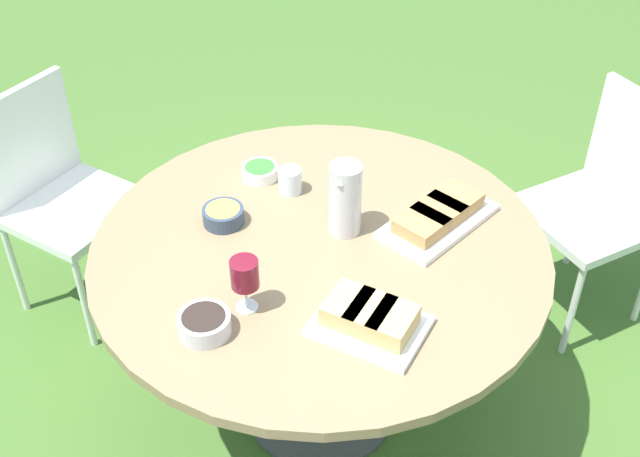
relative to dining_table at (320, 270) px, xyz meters
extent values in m
plane|color=#446B2B|center=(0.00, 0.00, -0.65)|extent=(40.00, 40.00, 0.00)
cylinder|color=#4C4C51|center=(0.00, 0.00, -0.64)|extent=(0.52, 0.52, 0.02)
cylinder|color=#4C4C51|center=(0.00, 0.00, -0.28)|extent=(0.11, 0.11, 0.70)
cylinder|color=#8C7251|center=(0.00, 0.00, 0.08)|extent=(1.36, 1.36, 0.03)
cube|color=silver|center=(-0.85, 0.72, -0.20)|extent=(0.60, 0.61, 0.04)
cylinder|color=silver|center=(-0.84, 0.45, -0.43)|extent=(0.03, 0.03, 0.43)
cylinder|color=silver|center=(-0.59, 0.75, -0.43)|extent=(0.03, 0.03, 0.43)
cylinder|color=silver|center=(-1.12, 0.69, -0.43)|extent=(0.03, 0.03, 0.43)
cube|color=silver|center=(-0.19, -1.06, -0.20)|extent=(0.51, 0.49, 0.04)
cube|color=silver|center=(-0.22, -1.26, 0.03)|extent=(0.44, 0.11, 0.42)
cylinder|color=silver|center=(0.04, -0.92, -0.43)|extent=(0.03, 0.03, 0.43)
cylinder|color=silver|center=(-0.35, -0.85, -0.43)|extent=(0.03, 0.03, 0.43)
cylinder|color=silver|center=(-0.03, -1.28, -0.43)|extent=(0.03, 0.03, 0.43)
cylinder|color=silver|center=(-0.41, -1.21, -0.43)|extent=(0.03, 0.03, 0.43)
cylinder|color=silver|center=(-0.09, 0.04, 0.22)|extent=(0.10, 0.10, 0.23)
cone|color=silver|center=(-0.05, 0.04, 0.32)|extent=(0.02, 0.02, 0.03)
cylinder|color=silver|center=(0.32, -0.08, 0.11)|extent=(0.06, 0.06, 0.01)
cylinder|color=silver|center=(0.32, -0.08, 0.15)|extent=(0.01, 0.01, 0.08)
cylinder|color=maroon|center=(0.32, -0.08, 0.23)|extent=(0.08, 0.08, 0.08)
cube|color=white|center=(-0.22, 0.30, 0.11)|extent=(0.42, 0.32, 0.02)
cube|color=#B2844C|center=(-0.30, 0.33, 0.14)|extent=(0.17, 0.17, 0.04)
cube|color=#B2844C|center=(-0.22, 0.30, 0.14)|extent=(0.17, 0.17, 0.04)
cube|color=#B2844C|center=(-0.15, 0.26, 0.14)|extent=(0.17, 0.17, 0.04)
cube|color=white|center=(0.27, 0.25, 0.11)|extent=(0.24, 0.31, 0.02)
cube|color=tan|center=(0.27, 0.18, 0.15)|extent=(0.15, 0.11, 0.06)
cube|color=tan|center=(0.27, 0.25, 0.15)|extent=(0.15, 0.11, 0.06)
cube|color=tan|center=(0.28, 0.31, 0.15)|extent=(0.15, 0.11, 0.06)
cylinder|color=#334256|center=(0.01, -0.31, 0.13)|extent=(0.13, 0.13, 0.05)
cylinder|color=#E0C147|center=(0.01, -0.31, 0.14)|extent=(0.10, 0.10, 0.02)
cylinder|color=white|center=(-0.25, -0.31, 0.12)|extent=(0.12, 0.12, 0.04)
cylinder|color=#387533|center=(-0.25, -0.31, 0.14)|extent=(0.10, 0.10, 0.02)
cylinder|color=silver|center=(0.44, -0.15, 0.13)|extent=(0.14, 0.14, 0.05)
cylinder|color=#2D231E|center=(0.44, -0.15, 0.15)|extent=(0.11, 0.11, 0.02)
cylinder|color=silver|center=(-0.21, -0.19, 0.14)|extent=(0.08, 0.08, 0.08)
cube|color=maroon|center=(-1.17, 0.03, -0.53)|extent=(0.30, 0.14, 0.24)
torus|color=maroon|center=(-1.17, 0.03, -0.38)|extent=(0.19, 0.01, 0.19)
camera|label=1|loc=(1.69, 0.68, 1.61)|focal=45.00mm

